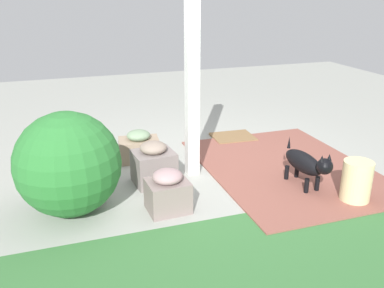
{
  "coord_description": "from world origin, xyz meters",
  "views": [
    {
      "loc": [
        1.57,
        4.14,
        1.99
      ],
      "look_at": [
        0.2,
        0.11,
        0.41
      ],
      "focal_mm": 39.63,
      "sensor_mm": 36.0,
      "label": 1
    }
  ],
  "objects": [
    {
      "name": "dog",
      "position": [
        -0.84,
        0.71,
        0.28
      ],
      "size": [
        0.22,
        0.7,
        0.48
      ],
      "color": "black",
      "rests_on": "ground"
    },
    {
      "name": "stone_planter_near",
      "position": [
        0.62,
        0.08,
        0.21
      ],
      "size": [
        0.45,
        0.41,
        0.47
      ],
      "color": "slate",
      "rests_on": "ground"
    },
    {
      "name": "doormat",
      "position": [
        -0.77,
        -0.96,
        0.01
      ],
      "size": [
        0.59,
        0.49,
        0.03
      ],
      "primitive_type": "cube",
      "rotation": [
        0.0,
        0.0,
        -0.05
      ],
      "color": "brown",
      "rests_on": "ground"
    },
    {
      "name": "round_shrub",
      "position": [
        1.5,
        0.44,
        0.48
      ],
      "size": [
        0.97,
        0.97,
        0.97
      ],
      "primitive_type": "sphere",
      "color": "#296F2E",
      "rests_on": "ground"
    },
    {
      "name": "stone_planter_nearest",
      "position": [
        0.64,
        -0.6,
        0.17
      ],
      "size": [
        0.51,
        0.38,
        0.38
      ],
      "color": "gray",
      "rests_on": "ground"
    },
    {
      "name": "ceramic_urn",
      "position": [
        -1.15,
        1.12,
        0.21
      ],
      "size": [
        0.29,
        0.29,
        0.42
      ],
      "primitive_type": "cylinder",
      "color": "beige",
      "rests_on": "ground"
    },
    {
      "name": "porch_pillar",
      "position": [
        0.16,
        -0.02,
        1.04
      ],
      "size": [
        0.13,
        0.13,
        2.09
      ],
      "primitive_type": "cube",
      "color": "white",
      "rests_on": "ground"
    },
    {
      "name": "brick_path",
      "position": [
        -0.93,
        0.21,
        0.01
      ],
      "size": [
        1.8,
        2.4,
        0.02
      ],
      "primitive_type": "cube",
      "color": "brown",
      "rests_on": "ground"
    },
    {
      "name": "terracotta_pot_tall",
      "position": [
        1.59,
        -0.67,
        0.21
      ],
      "size": [
        0.23,
        0.23,
        0.6
      ],
      "color": "#AB6033",
      "rests_on": "ground"
    },
    {
      "name": "stone_planter_mid",
      "position": [
        0.64,
        0.71,
        0.19
      ],
      "size": [
        0.4,
        0.35,
        0.41
      ],
      "color": "gray",
      "rests_on": "ground"
    },
    {
      "name": "ground_plane",
      "position": [
        0.0,
        0.0,
        0.0
      ],
      "size": [
        12.0,
        12.0,
        0.0
      ],
      "primitive_type": "plane",
      "color": "#999B93"
    }
  ]
}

